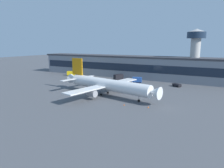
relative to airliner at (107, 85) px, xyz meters
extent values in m
plane|color=#4C4F54|center=(-13.12, -3.89, -5.34)|extent=(600.00, 600.00, 0.00)
cube|color=gray|center=(-13.12, 56.38, 2.08)|extent=(148.70, 16.86, 14.83)
cube|color=#38383D|center=(-13.12, 56.38, 10.09)|extent=(151.67, 17.20, 1.20)
cube|color=#192333|center=(-13.12, 47.90, 2.82)|extent=(145.73, 0.16, 5.34)
cylinder|color=white|center=(0.88, -0.17, 0.02)|extent=(46.53, 14.52, 5.62)
cone|color=white|center=(25.25, -5.01, 0.02)|extent=(6.00, 6.22, 5.34)
cone|color=white|center=(-23.77, 4.71, 0.02)|extent=(7.04, 6.16, 5.06)
cube|color=orange|center=(-20.86, 4.14, 7.32)|extent=(7.81, 2.02, 8.99)
cube|color=white|center=(-19.16, 10.10, 0.86)|extent=(4.32, 10.38, 0.30)
cube|color=white|center=(-21.57, -2.02, 0.86)|extent=(4.32, 10.38, 0.30)
cube|color=white|center=(1.49, 13.19, -0.55)|extent=(9.94, 21.61, 0.50)
cube|color=white|center=(-3.66, -12.76, -0.55)|extent=(9.94, 21.61, 0.50)
cylinder|color=#99999E|center=(1.86, 9.93, -2.49)|extent=(5.15, 3.93, 3.09)
cylinder|color=#99999E|center=(-2.07, -9.89, -2.49)|extent=(5.15, 3.93, 3.09)
cylinder|color=black|center=(18.14, -3.60, -4.79)|extent=(1.18, 0.70, 1.10)
cylinder|color=slate|center=(18.14, -3.60, -3.24)|extent=(0.24, 0.24, 2.54)
cylinder|color=black|center=(-0.90, 2.76, -4.79)|extent=(1.18, 0.70, 1.10)
cylinder|color=slate|center=(-0.90, 2.76, -3.24)|extent=(0.24, 0.24, 2.54)
cylinder|color=black|center=(-1.88, -2.20, -4.79)|extent=(1.18, 0.70, 1.10)
cylinder|color=slate|center=(-1.88, -2.20, -3.24)|extent=(0.24, 0.24, 2.54)
cylinder|color=#B7B7B2|center=(32.24, 59.75, 8.80)|extent=(6.15, 6.15, 28.27)
cylinder|color=#1E2D42|center=(32.24, 59.75, 24.93)|extent=(11.68, 11.68, 4.00)
cone|color=#A5A5A5|center=(32.24, 59.75, 27.93)|extent=(10.51, 10.51, 2.00)
cube|color=yellow|center=(-34.99, 35.76, -4.24)|extent=(2.72, 3.94, 1.50)
cube|color=black|center=(-35.21, 36.72, -3.94)|extent=(2.07, 1.62, 0.38)
cylinder|color=black|center=(-36.14, 36.79, -4.99)|extent=(0.44, 0.75, 0.70)
cylinder|color=black|center=(-34.38, 37.18, -4.99)|extent=(0.44, 0.75, 0.70)
cylinder|color=black|center=(-35.60, 34.33, -4.99)|extent=(0.44, 0.75, 0.70)
cylinder|color=black|center=(-33.84, 34.72, -4.99)|extent=(0.44, 0.75, 0.70)
cube|color=black|center=(26.22, 37.02, -4.29)|extent=(5.45, 4.69, 1.40)
cube|color=black|center=(27.35, 36.34, -4.01)|extent=(2.67, 2.92, 0.35)
cylinder|color=black|center=(28.26, 37.16, -4.99)|extent=(0.75, 0.62, 0.70)
cylinder|color=black|center=(27.06, 35.15, -4.99)|extent=(0.75, 0.62, 0.70)
cylinder|color=black|center=(25.37, 38.88, -4.99)|extent=(0.75, 0.62, 0.70)
cylinder|color=black|center=(24.17, 36.87, -4.99)|extent=(0.75, 0.62, 0.70)
cube|color=#2651A5|center=(1.01, 37.70, -3.39)|extent=(6.42, 3.87, 3.20)
cube|color=black|center=(2.60, 38.12, -2.75)|extent=(2.60, 2.67, 0.80)
cylinder|color=black|center=(2.76, 39.28, -4.99)|extent=(0.75, 0.47, 0.70)
cylinder|color=black|center=(3.31, 37.19, -4.99)|extent=(0.75, 0.47, 0.70)
cylinder|color=black|center=(-1.30, 38.20, -4.99)|extent=(0.75, 0.47, 0.70)
cylinder|color=black|center=(-0.75, 36.11, -4.99)|extent=(0.75, 0.47, 0.70)
cube|color=black|center=(-13.64, 39.81, -3.09)|extent=(5.07, 7.65, 3.80)
cube|color=black|center=(-14.37, 37.97, -2.33)|extent=(3.15, 3.22, 0.95)
cylinder|color=black|center=(-13.48, 37.03, -4.99)|extent=(0.54, 0.76, 0.70)
cylinder|color=black|center=(-15.65, 37.89, -4.99)|extent=(0.54, 0.76, 0.70)
cylinder|color=black|center=(-11.62, 41.72, -4.99)|extent=(0.54, 0.76, 0.70)
cylinder|color=black|center=(-13.79, 42.58, -4.99)|extent=(0.54, 0.76, 0.70)
cube|color=white|center=(-46.59, 37.85, -3.89)|extent=(2.65, 5.37, 2.20)
cube|color=black|center=(-46.72, 39.27, -3.45)|extent=(2.18, 1.99, 0.55)
cylinder|color=black|center=(-47.74, 39.58, -4.99)|extent=(0.36, 0.72, 0.70)
cylinder|color=black|center=(-45.76, 39.75, -4.99)|extent=(0.36, 0.72, 0.70)
cylinder|color=black|center=(-47.42, 35.95, -4.99)|extent=(0.36, 0.72, 0.70)
cylinder|color=black|center=(-45.45, 36.12, -4.99)|extent=(0.36, 0.72, 0.70)
cube|color=yellow|center=(-55.44, 41.41, -3.49)|extent=(8.75, 6.33, 3.00)
cube|color=black|center=(-53.38, 42.46, -2.89)|extent=(3.79, 3.63, 0.75)
cylinder|color=black|center=(-53.40, 43.87, -4.99)|extent=(0.76, 0.59, 0.70)
cylinder|color=black|center=(-52.25, 41.63, -4.99)|extent=(0.76, 0.59, 0.70)
cylinder|color=black|center=(-58.63, 41.18, -4.99)|extent=(0.76, 0.59, 0.70)
cylinder|color=black|center=(-57.48, 38.94, -4.99)|extent=(0.76, 0.59, 0.70)
cone|color=#F2590C|center=(14.69, -11.19, -5.00)|extent=(0.53, 0.53, 0.66)
cone|color=#F2590C|center=(24.44, -9.55, -4.99)|extent=(0.56, 0.56, 0.69)
camera|label=1|loc=(48.29, -83.19, 19.43)|focal=32.38mm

